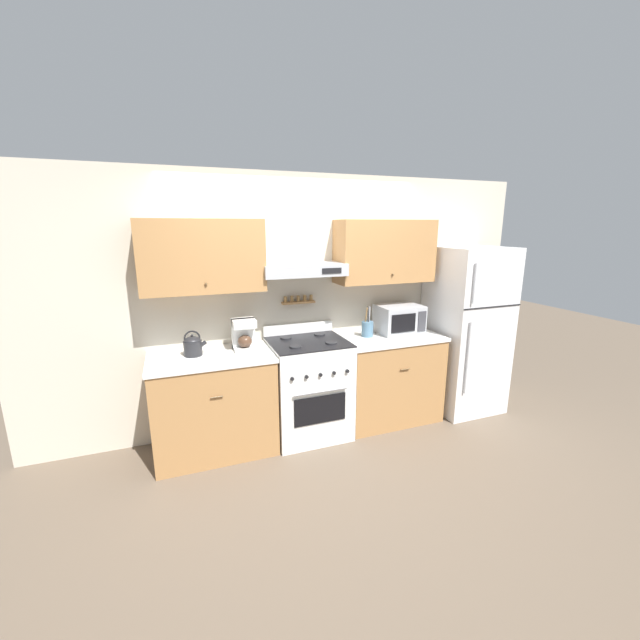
# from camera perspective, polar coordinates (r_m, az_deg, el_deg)

# --- Properties ---
(ground_plane) EXTENTS (16.00, 16.00, 0.00)m
(ground_plane) POSITION_cam_1_polar(r_m,az_deg,el_deg) (3.90, -0.01, -18.16)
(ground_plane) COLOR brown
(wall_back) EXTENTS (5.20, 0.46, 2.55)m
(wall_back) POSITION_cam_1_polar(r_m,az_deg,el_deg) (3.96, -3.30, 4.54)
(wall_back) COLOR beige
(wall_back) RESTS_ON ground_plane
(counter_left) EXTENTS (1.08, 0.67, 0.93)m
(counter_left) POSITION_cam_1_polar(r_m,az_deg,el_deg) (3.80, -15.16, -11.62)
(counter_left) COLOR #AD7A47
(counter_left) RESTS_ON ground_plane
(counter_right) EXTENTS (1.06, 0.67, 0.93)m
(counter_right) POSITION_cam_1_polar(r_m,az_deg,el_deg) (4.32, 9.75, -8.17)
(counter_right) COLOR #AD7A47
(counter_right) RESTS_ON ground_plane
(stove_range) EXTENTS (0.74, 0.69, 1.07)m
(stove_range) POSITION_cam_1_polar(r_m,az_deg,el_deg) (3.94, -1.69, -9.78)
(stove_range) COLOR white
(stove_range) RESTS_ON ground_plane
(refrigerator) EXTENTS (0.73, 0.74, 1.83)m
(refrigerator) POSITION_cam_1_polar(r_m,az_deg,el_deg) (4.69, 20.42, -1.33)
(refrigerator) COLOR white
(refrigerator) RESTS_ON ground_plane
(tea_kettle) EXTENTS (0.20, 0.16, 0.23)m
(tea_kettle) POSITION_cam_1_polar(r_m,az_deg,el_deg) (3.64, -18.01, -3.53)
(tea_kettle) COLOR #232326
(tea_kettle) RESTS_ON counter_left
(coffee_maker) EXTENTS (0.21, 0.20, 0.29)m
(coffee_maker) POSITION_cam_1_polar(r_m,az_deg,el_deg) (3.69, -11.02, -2.05)
(coffee_maker) COLOR white
(coffee_maker) RESTS_ON counter_left
(microwave) EXTENTS (0.46, 0.36, 0.30)m
(microwave) POSITION_cam_1_polar(r_m,az_deg,el_deg) (4.27, 11.43, 0.14)
(microwave) COLOR #ADAFB5
(microwave) RESTS_ON counter_right
(utensil_crock) EXTENTS (0.12, 0.12, 0.31)m
(utensil_crock) POSITION_cam_1_polar(r_m,az_deg,el_deg) (4.08, 6.91, -1.23)
(utensil_crock) COLOR slate
(utensil_crock) RESTS_ON counter_right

